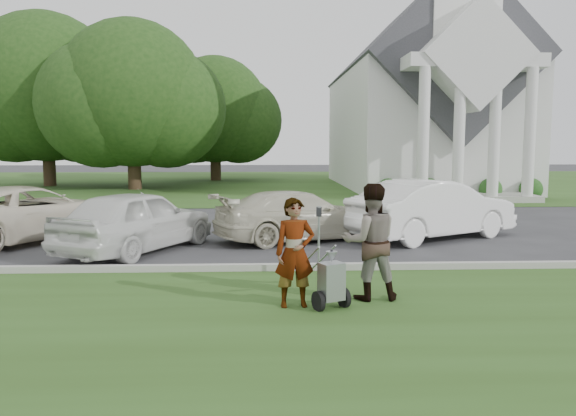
{
  "coord_description": "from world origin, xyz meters",
  "views": [
    {
      "loc": [
        -0.42,
        -10.95,
        2.65
      ],
      "look_at": [
        0.03,
        0.0,
        1.39
      ],
      "focal_mm": 35.0,
      "sensor_mm": 36.0,
      "label": 1
    }
  ],
  "objects": [
    {
      "name": "ground",
      "position": [
        0.0,
        0.0,
        0.0
      ],
      "size": [
        120.0,
        120.0,
        0.0
      ],
      "primitive_type": "plane",
      "color": "#333335",
      "rests_on": "ground"
    },
    {
      "name": "person_right",
      "position": [
        1.35,
        -1.68,
        0.99
      ],
      "size": [
        0.99,
        0.79,
        1.97
      ],
      "primitive_type": "imported",
      "rotation": [
        0.0,
        0.0,
        3.18
      ],
      "color": "#999999",
      "rests_on": "ground"
    },
    {
      "name": "tree_far",
      "position": [
        -14.01,
        24.99,
        5.69
      ],
      "size": [
        11.64,
        9.2,
        10.73
      ],
      "color": "#332316",
      "rests_on": "ground"
    },
    {
      "name": "parking_meter_near",
      "position": [
        0.63,
        -0.11,
        0.9
      ],
      "size": [
        0.1,
        0.09,
        1.43
      ],
      "color": "#979BA0",
      "rests_on": "ground"
    },
    {
      "name": "curb",
      "position": [
        0.0,
        0.55,
        0.07
      ],
      "size": [
        80.0,
        0.18,
        0.15
      ],
      "primitive_type": "cube",
      "color": "#9E9E93",
      "rests_on": "ground"
    },
    {
      "name": "car_b",
      "position": [
        -3.57,
        2.83,
        0.78
      ],
      "size": [
        3.69,
        4.9,
        1.55
      ],
      "primitive_type": "imported",
      "rotation": [
        0.0,
        0.0,
        2.67
      ],
      "color": "silver",
      "rests_on": "ground"
    },
    {
      "name": "car_c",
      "position": [
        0.5,
        4.33,
        0.68
      ],
      "size": [
        5.07,
        3.61,
        1.36
      ],
      "primitive_type": "imported",
      "rotation": [
        0.0,
        0.0,
        1.98
      ],
      "color": "beige",
      "rests_on": "ground"
    },
    {
      "name": "tree_left",
      "position": [
        -8.01,
        21.99,
        5.11
      ],
      "size": [
        10.63,
        8.4,
        9.71
      ],
      "color": "#332316",
      "rests_on": "ground"
    },
    {
      "name": "tree_back",
      "position": [
        -4.01,
        29.99,
        4.73
      ],
      "size": [
        9.61,
        7.6,
        8.89
      ],
      "color": "#332316",
      "rests_on": "ground"
    },
    {
      "name": "person_left",
      "position": [
        0.05,
        -2.08,
        0.89
      ],
      "size": [
        0.69,
        0.49,
        1.77
      ],
      "primitive_type": "imported",
      "rotation": [
        0.0,
        0.0,
        0.1
      ],
      "color": "#999999",
      "rests_on": "ground"
    },
    {
      "name": "car_d",
      "position": [
        4.27,
        4.43,
        0.83
      ],
      "size": [
        5.25,
        3.99,
        1.66
      ],
      "primitive_type": "imported",
      "rotation": [
        0.0,
        0.0,
        2.08
      ],
      "color": "white",
      "rests_on": "ground"
    },
    {
      "name": "car_a",
      "position": [
        -6.94,
        4.59,
        0.76
      ],
      "size": [
        5.0,
        5.96,
        1.51
      ],
      "primitive_type": "imported",
      "rotation": [
        0.0,
        0.0,
        2.59
      ],
      "color": "beige",
      "rests_on": "ground"
    },
    {
      "name": "striping_cart",
      "position": [
        0.63,
        -2.21,
        0.44
      ],
      "size": [
        0.87,
        1.18,
        1.02
      ],
      "rotation": [
        0.0,
        0.0,
        0.43
      ],
      "color": "black",
      "rests_on": "ground"
    },
    {
      "name": "church",
      "position": [
        9.0,
        23.11,
        5.94
      ],
      "size": [
        9.19,
        19.0,
        24.1
      ],
      "color": "white",
      "rests_on": "ground"
    },
    {
      "name": "grass_strip",
      "position": [
        0.0,
        -3.0,
        0.01
      ],
      "size": [
        80.0,
        7.0,
        0.01
      ],
      "primitive_type": "cube",
      "color": "#2D4919",
      "rests_on": "ground"
    },
    {
      "name": "church_lawn",
      "position": [
        0.0,
        27.0,
        0.01
      ],
      "size": [
        80.0,
        30.0,
        0.01
      ],
      "primitive_type": "cube",
      "color": "#2D4919",
      "rests_on": "ground"
    }
  ]
}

